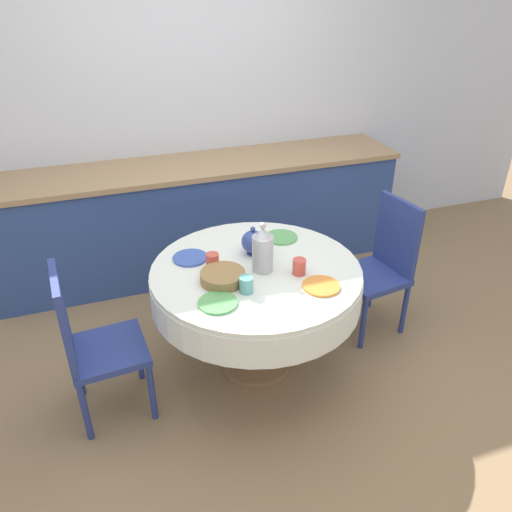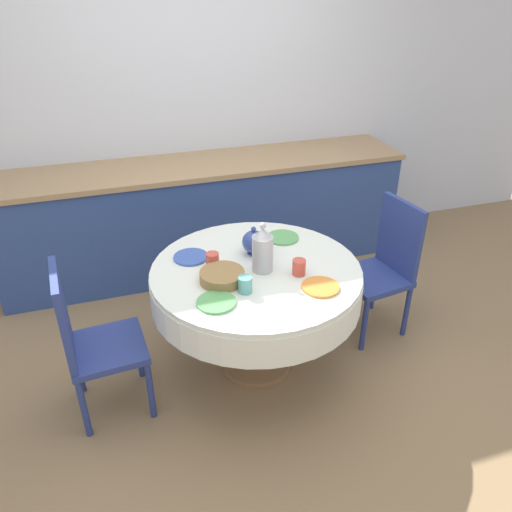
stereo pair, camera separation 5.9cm
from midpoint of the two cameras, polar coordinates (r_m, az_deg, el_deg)
ground_plane at (r=3.29m, az=0.53°, el=-12.26°), size 12.00×12.00×0.00m
wall_back at (r=4.18m, az=-7.06°, el=17.12°), size 7.00×0.05×2.60m
kitchen_counter at (r=4.14m, az=-5.40°, el=4.67°), size 3.24×0.64×0.90m
dining_table at (r=2.92m, az=0.58°, el=-3.51°), size 1.22×1.22×0.72m
chair_left at (r=3.44m, az=14.94°, el=-0.83°), size 0.45×0.45×0.93m
chair_right at (r=2.82m, az=-17.94°, el=-8.96°), size 0.43×0.43×0.93m
plate_near_left at (r=2.56m, az=-3.90°, el=-5.29°), size 0.20×0.20×0.01m
cup_near_left at (r=2.62m, az=-0.60°, el=-3.28°), size 0.08×0.08×0.09m
plate_near_right at (r=2.70m, az=8.01°, el=-3.53°), size 0.20×0.20×0.01m
cup_near_right at (r=2.79m, az=5.53°, el=-1.29°), size 0.08×0.08×0.09m
plate_far_left at (r=2.97m, az=-6.90°, el=-0.12°), size 0.20×0.20×0.01m
cup_far_left at (r=2.85m, az=-4.40°, el=-0.51°), size 0.08×0.08×0.09m
plate_far_right at (r=3.17m, az=3.60°, el=2.13°), size 0.20×0.20×0.01m
cup_far_right at (r=3.05m, az=0.96°, el=1.74°), size 0.08×0.08×0.09m
coffee_carafe at (r=2.77m, az=1.37°, el=0.68°), size 0.12×0.12×0.30m
teapot at (r=2.96m, az=0.32°, el=1.63°), size 0.19×0.14×0.18m
bread_basket at (r=2.73m, az=-3.27°, el=-2.34°), size 0.25×0.25×0.06m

